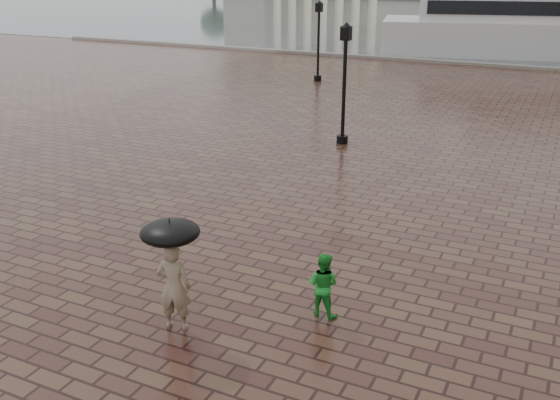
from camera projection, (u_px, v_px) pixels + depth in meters
The scene contains 6 objects.
ground at pixel (442, 291), 13.38m from camera, with size 300.00×300.00×0.00m, color #3D201B.
quay_edge at pixel (548, 70), 40.29m from camera, with size 80.00×0.60×0.30m, color slate.
street_lamps at pixel (408, 65), 27.46m from camera, with size 15.44×12.44×4.40m.
adult_pedestrian at pixel (174, 287), 11.74m from camera, with size 0.65×0.43×1.78m, color gray.
child_pedestrian at pixel (323, 285), 12.27m from camera, with size 0.65×0.51×1.34m, color #1B922C.
umbrella at pixel (170, 232), 11.33m from camera, with size 1.10×1.10×1.17m.
Camera 1 is at (1.98, -12.13, 6.64)m, focal length 40.00 mm.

